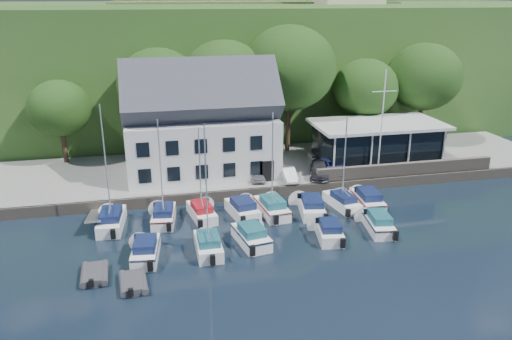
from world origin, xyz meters
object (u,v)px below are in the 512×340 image
(boat_r2_4, at_px, (378,221))
(boat_r2_0, at_px, (145,248))
(dinghy_0, at_px, (94,273))
(harbor_building, at_px, (201,129))
(boat_r2_1, at_px, (206,193))
(boat_r1_4, at_px, (272,160))
(car_silver, at_px, (257,174))
(boat_r1_3, at_px, (242,207))
(flagpole, at_px, (382,123))
(club_pavilion, at_px, (376,142))
(car_blue, at_px, (332,166))
(car_dgrey, at_px, (319,170))
(dinghy_1, at_px, (133,282))
(car_white, at_px, (289,174))
(boat_r2_3, at_px, (329,229))
(boat_r1_6, at_px, (344,162))
(boat_r1_0, at_px, (106,171))
(boat_r2_2, at_px, (251,234))
(boat_r1_5, at_px, (311,204))
(boat_r1_2, at_px, (200,169))
(boat_r1_1, at_px, (161,170))
(boat_r1_7, at_px, (367,198))

(boat_r2_4, bearing_deg, boat_r2_0, -169.53)
(dinghy_0, bearing_deg, boat_r2_0, 27.22)
(harbor_building, xyz_separation_m, boat_r2_1, (-1.34, -14.48, -0.81))
(boat_r1_4, xyz_separation_m, boat_r2_0, (-10.39, -5.27, -3.99))
(car_silver, xyz_separation_m, boat_r1_3, (-2.43, -5.48, -0.79))
(flagpole, bearing_deg, boat_r2_0, -155.54)
(boat_r1_4, bearing_deg, club_pavilion, 26.93)
(car_blue, bearing_deg, boat_r2_1, -151.48)
(boat_r1_3, bearing_deg, boat_r2_0, -155.03)
(car_dgrey, distance_m, car_blue, 1.58)
(flagpole, relative_size, dinghy_0, 3.37)
(car_silver, distance_m, dinghy_1, 18.38)
(car_silver, height_order, car_white, car_white)
(boat_r2_3, height_order, dinghy_0, boat_r2_3)
(car_dgrey, relative_size, boat_r1_6, 0.53)
(boat_r2_3, bearing_deg, dinghy_0, -163.91)
(club_pavilion, bearing_deg, dinghy_0, -149.72)
(flagpole, distance_m, boat_r1_0, 25.19)
(boat_r2_2, xyz_separation_m, dinghy_1, (-8.46, -4.03, -0.43))
(car_blue, xyz_separation_m, boat_r1_5, (-4.21, -6.38, -0.97))
(flagpole, relative_size, dinghy_1, 3.45)
(car_silver, relative_size, car_blue, 0.79)
(car_blue, relative_size, boat_r2_1, 0.45)
(boat_r1_2, distance_m, boat_r1_5, 9.82)
(boat_r2_1, distance_m, boat_r2_3, 9.92)
(boat_r1_2, height_order, boat_r2_0, boat_r1_2)
(boat_r2_3, distance_m, boat_r2_4, 4.27)
(boat_r2_1, relative_size, boat_r2_2, 1.60)
(boat_r1_4, distance_m, dinghy_1, 14.92)
(car_dgrey, height_order, boat_r2_3, car_dgrey)
(car_white, xyz_separation_m, dinghy_1, (-14.12, -13.84, -1.23))
(car_blue, bearing_deg, boat_r2_0, -159.34)
(car_white, bearing_deg, harbor_building, 155.85)
(car_silver, relative_size, dinghy_1, 1.11)
(flagpole, bearing_deg, dinghy_1, -149.43)
(boat_r1_0, height_order, boat_r2_4, boat_r1_0)
(boat_r1_1, distance_m, boat_r1_7, 17.79)
(boat_r2_3, bearing_deg, boat_r1_0, 170.36)
(boat_r1_2, distance_m, boat_r1_6, 12.11)
(boat_r1_6, relative_size, boat_r2_0, 1.44)
(boat_r1_3, relative_size, dinghy_0, 1.93)
(boat_r1_6, xyz_separation_m, boat_r2_4, (1.08, -4.73, -3.38))
(car_silver, xyz_separation_m, boat_r1_7, (8.52, -5.90, -0.77))
(car_dgrey, height_order, dinghy_0, car_dgrey)
(car_blue, relative_size, boat_r2_4, 0.67)
(dinghy_1, bearing_deg, boat_r1_6, 22.15)
(dinghy_0, bearing_deg, boat_r1_1, 55.13)
(boat_r2_1, height_order, boat_r2_4, boat_r2_1)
(boat_r1_4, height_order, dinghy_1, boat_r1_4)
(boat_r2_1, height_order, boat_r2_3, boat_r2_1)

